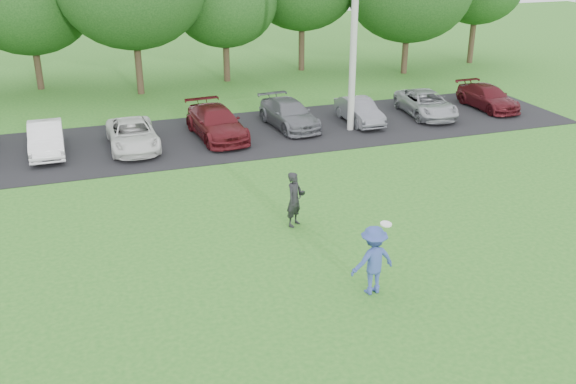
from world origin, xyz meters
name	(u,v)px	position (x,y,z in m)	size (l,w,h in m)	color
ground	(335,294)	(0.00, 0.00, 0.00)	(100.00, 100.00, 0.00)	#276E1F
parking_lot	(215,137)	(0.00, 13.00, 0.01)	(32.00, 6.50, 0.03)	black
utility_pole	(355,6)	(5.80, 12.14, 5.21)	(0.28, 0.28, 10.41)	#B0B0AA
frisbee_player	(373,260)	(0.89, -0.17, 0.88)	(1.19, 0.77, 1.95)	#354996
camera_bystander	(294,199)	(0.36, 3.97, 0.84)	(0.72, 0.70, 1.67)	black
parked_cars	(208,123)	(-0.23, 13.09, 0.61)	(28.46, 4.98, 1.26)	white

